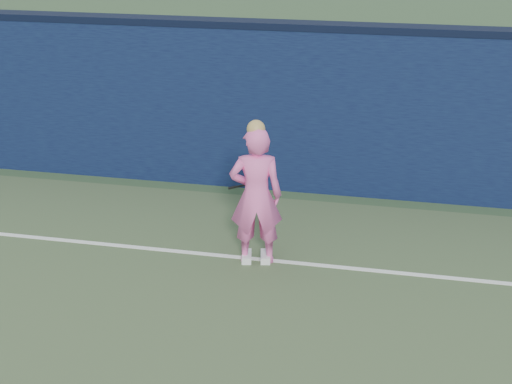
# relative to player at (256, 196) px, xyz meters

# --- Properties ---
(backstop_wall) EXTENTS (24.00, 0.40, 2.50)m
(backstop_wall) POSITION_rel_player_xyz_m (0.50, 2.51, 0.35)
(backstop_wall) COLOR black
(backstop_wall) RESTS_ON ground
(wall_cap) EXTENTS (24.00, 0.42, 0.10)m
(wall_cap) POSITION_rel_player_xyz_m (0.50, 2.51, 1.65)
(wall_cap) COLOR black
(wall_cap) RESTS_ON backstop_wall
(player) EXTENTS (0.72, 0.55, 1.87)m
(player) POSITION_rel_player_xyz_m (0.00, 0.00, 0.00)
(player) COLOR pink
(player) RESTS_ON ground
(racket) EXTENTS (0.53, 0.13, 0.28)m
(racket) POSITION_rel_player_xyz_m (-0.10, 0.41, -0.01)
(racket) COLOR black
(racket) RESTS_ON ground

